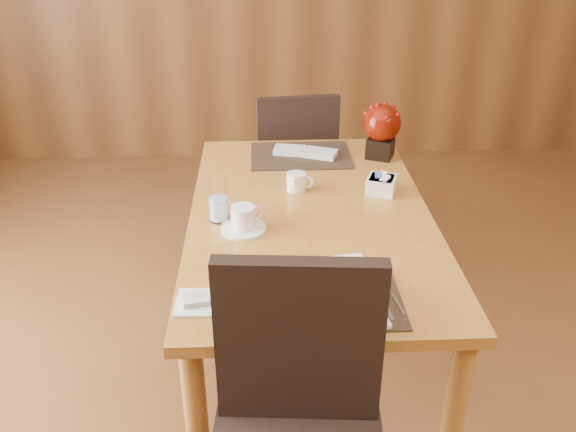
{
  "coord_description": "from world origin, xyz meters",
  "views": [
    {
      "loc": [
        -0.18,
        -1.42,
        1.82
      ],
      "look_at": [
        -0.1,
        0.35,
        0.87
      ],
      "focal_mm": 38.0,
      "sensor_mm": 36.0,
      "label": 1
    }
  ],
  "objects_px": {
    "creamer_jug": "(296,182)",
    "near_chair": "(297,428)",
    "coffee_cup": "(243,220)",
    "sugar_caddy": "(381,185)",
    "soup_setting": "(335,294)",
    "bread_plate": "(199,303)",
    "far_chair": "(294,164)",
    "berry_decor": "(382,128)",
    "water_glass": "(218,199)",
    "dining_table": "(310,235)"
  },
  "relations": [
    {
      "from": "soup_setting",
      "to": "water_glass",
      "type": "bearing_deg",
      "value": 114.2
    },
    {
      "from": "coffee_cup",
      "to": "near_chair",
      "type": "bearing_deg",
      "value": -78.8
    },
    {
      "from": "near_chair",
      "to": "water_glass",
      "type": "bearing_deg",
      "value": 110.75
    },
    {
      "from": "soup_setting",
      "to": "water_glass",
      "type": "distance_m",
      "value": 0.66
    },
    {
      "from": "coffee_cup",
      "to": "water_glass",
      "type": "xyz_separation_m",
      "value": [
        -0.09,
        0.08,
        0.04
      ]
    },
    {
      "from": "water_glass",
      "to": "bread_plate",
      "type": "bearing_deg",
      "value": -93.62
    },
    {
      "from": "water_glass",
      "to": "near_chair",
      "type": "relative_size",
      "value": 0.17
    },
    {
      "from": "soup_setting",
      "to": "water_glass",
      "type": "xyz_separation_m",
      "value": [
        -0.36,
        0.55,
        0.03
      ]
    },
    {
      "from": "sugar_caddy",
      "to": "creamer_jug",
      "type": "bearing_deg",
      "value": 173.85
    },
    {
      "from": "water_glass",
      "to": "berry_decor",
      "type": "distance_m",
      "value": 0.9
    },
    {
      "from": "coffee_cup",
      "to": "bread_plate",
      "type": "bearing_deg",
      "value": -105.6
    },
    {
      "from": "water_glass",
      "to": "sugar_caddy",
      "type": "relative_size",
      "value": 1.54
    },
    {
      "from": "dining_table",
      "to": "sugar_caddy",
      "type": "xyz_separation_m",
      "value": [
        0.3,
        0.16,
        0.13
      ]
    },
    {
      "from": "soup_setting",
      "to": "dining_table",
      "type": "bearing_deg",
      "value": 83.35
    },
    {
      "from": "coffee_cup",
      "to": "near_chair",
      "type": "height_order",
      "value": "near_chair"
    },
    {
      "from": "coffee_cup",
      "to": "near_chair",
      "type": "xyz_separation_m",
      "value": [
        0.15,
        -0.75,
        -0.22
      ]
    },
    {
      "from": "water_glass",
      "to": "sugar_caddy",
      "type": "bearing_deg",
      "value": 17.76
    },
    {
      "from": "water_glass",
      "to": "soup_setting",
      "type": "bearing_deg",
      "value": -56.9
    },
    {
      "from": "water_glass",
      "to": "bread_plate",
      "type": "xyz_separation_m",
      "value": [
        -0.03,
        -0.51,
        -0.08
      ]
    },
    {
      "from": "water_glass",
      "to": "bread_plate",
      "type": "distance_m",
      "value": 0.52
    },
    {
      "from": "soup_setting",
      "to": "water_glass",
      "type": "height_order",
      "value": "water_glass"
    },
    {
      "from": "soup_setting",
      "to": "bread_plate",
      "type": "relative_size",
      "value": 2.15
    },
    {
      "from": "creamer_jug",
      "to": "berry_decor",
      "type": "xyz_separation_m",
      "value": [
        0.4,
        0.33,
        0.1
      ]
    },
    {
      "from": "creamer_jug",
      "to": "berry_decor",
      "type": "relative_size",
      "value": 0.41
    },
    {
      "from": "berry_decor",
      "to": "coffee_cup",
      "type": "bearing_deg",
      "value": -133.22
    },
    {
      "from": "sugar_caddy",
      "to": "bread_plate",
      "type": "bearing_deg",
      "value": -132.91
    },
    {
      "from": "near_chair",
      "to": "sugar_caddy",
      "type": "bearing_deg",
      "value": 73.7
    },
    {
      "from": "dining_table",
      "to": "soup_setting",
      "type": "relative_size",
      "value": 5.13
    },
    {
      "from": "berry_decor",
      "to": "bread_plate",
      "type": "height_order",
      "value": "berry_decor"
    },
    {
      "from": "creamer_jug",
      "to": "sugar_caddy",
      "type": "bearing_deg",
      "value": 7.21
    },
    {
      "from": "coffee_cup",
      "to": "far_chair",
      "type": "height_order",
      "value": "far_chair"
    },
    {
      "from": "soup_setting",
      "to": "creamer_jug",
      "type": "bearing_deg",
      "value": 85.81
    },
    {
      "from": "soup_setting",
      "to": "far_chair",
      "type": "relative_size",
      "value": 0.31
    },
    {
      "from": "soup_setting",
      "to": "bread_plate",
      "type": "bearing_deg",
      "value": 165.25
    },
    {
      "from": "near_chair",
      "to": "far_chair",
      "type": "height_order",
      "value": "near_chair"
    },
    {
      "from": "dining_table",
      "to": "creamer_jug",
      "type": "bearing_deg",
      "value": 102.15
    },
    {
      "from": "far_chair",
      "to": "coffee_cup",
      "type": "bearing_deg",
      "value": 70.95
    },
    {
      "from": "sugar_caddy",
      "to": "near_chair",
      "type": "height_order",
      "value": "near_chair"
    },
    {
      "from": "dining_table",
      "to": "water_glass",
      "type": "relative_size",
      "value": 8.9
    },
    {
      "from": "coffee_cup",
      "to": "sugar_caddy",
      "type": "xyz_separation_m",
      "value": [
        0.54,
        0.28,
        -0.01
      ]
    },
    {
      "from": "soup_setting",
      "to": "near_chair",
      "type": "distance_m",
      "value": 0.38
    },
    {
      "from": "berry_decor",
      "to": "bread_plate",
      "type": "xyz_separation_m",
      "value": [
        -0.73,
        -1.08,
        -0.13
      ]
    },
    {
      "from": "dining_table",
      "to": "near_chair",
      "type": "bearing_deg",
      "value": -96.52
    },
    {
      "from": "dining_table",
      "to": "bread_plate",
      "type": "bearing_deg",
      "value": -123.52
    },
    {
      "from": "bread_plate",
      "to": "far_chair",
      "type": "relative_size",
      "value": 0.15
    },
    {
      "from": "coffee_cup",
      "to": "bread_plate",
      "type": "distance_m",
      "value": 0.45
    },
    {
      "from": "creamer_jug",
      "to": "bread_plate",
      "type": "xyz_separation_m",
      "value": [
        -0.33,
        -0.75,
        -0.03
      ]
    },
    {
      "from": "creamer_jug",
      "to": "near_chair",
      "type": "xyz_separation_m",
      "value": [
        -0.06,
        -1.07,
        -0.22
      ]
    },
    {
      "from": "berry_decor",
      "to": "near_chair",
      "type": "height_order",
      "value": "near_chair"
    },
    {
      "from": "water_glass",
      "to": "far_chair",
      "type": "bearing_deg",
      "value": 72.08
    }
  ]
}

